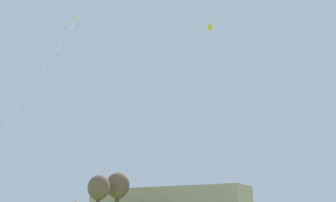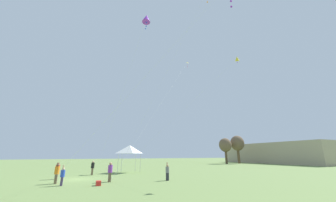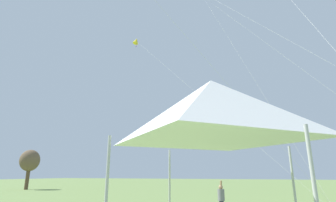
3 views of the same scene
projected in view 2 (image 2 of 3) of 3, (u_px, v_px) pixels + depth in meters
name	position (u px, v px, depth m)	size (l,w,h in m)	color
ground_plane	(77.00, 179.00, 20.66)	(220.00, 220.00, 0.00)	olive
distant_building	(272.00, 153.00, 59.09)	(32.61, 8.45, 6.13)	tan
tree_far_centre	(225.00, 145.00, 57.44)	(3.74, 3.74, 7.55)	brown
tree_far_right	(237.00, 143.00, 59.28)	(4.20, 4.20, 8.47)	brown
festival_tent	(130.00, 149.00, 29.25)	(3.11, 3.11, 4.04)	#B7B7BC
cooler_box	(98.00, 183.00, 16.46)	(0.62, 0.40, 0.39)	red
person_purple_shirt	(110.00, 171.00, 18.85)	(0.44, 0.44, 1.85)	brown
person_red_shirt	(57.00, 170.00, 20.85)	(0.42, 0.42, 1.76)	#473860
person_orange_shirt	(57.00, 173.00, 17.67)	(0.42, 0.42, 1.77)	brown
person_black_shirt	(93.00, 167.00, 25.18)	(0.43, 0.43, 1.82)	brown
person_grey_shirt	(167.00, 171.00, 19.88)	(0.38, 0.38, 1.85)	#282833
person_blue_shirt	(62.00, 176.00, 16.55)	(0.35, 0.35, 1.73)	#473860
kite_yellow_diamond_1	(237.00, 59.00, 23.23)	(6.21, 13.84, 14.46)	silver
kite_purple_diamond_3	(146.00, 19.00, 21.12)	(12.45, 3.34, 17.97)	silver
kite_yellow_delta_4	(187.00, 64.00, 40.73)	(12.38, 16.83, 22.34)	silver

